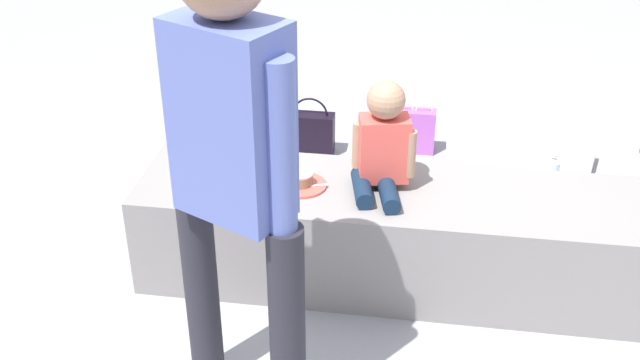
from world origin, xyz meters
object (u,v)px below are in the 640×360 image
object	(u,v)px
handbag_black_leather	(310,132)
adult_standing	(233,152)
water_bottle_far_side	(552,173)
child_seated	(383,143)
cake_box_white	(564,158)
gift_bag	(413,130)
cake_plate	(301,182)
party_cup_red	(578,227)
water_bottle_near_gift	(361,147)

from	to	relation	value
handbag_black_leather	adult_standing	bearing A→B (deg)	-87.53
adult_standing	water_bottle_far_side	size ratio (longest dim) A/B	8.14
child_seated	cake_box_white	size ratio (longest dim) A/B	1.47
water_bottle_far_side	cake_box_white	xyz separation A→B (m)	(0.10, 0.26, -0.04)
child_seated	gift_bag	xyz separation A→B (m)	(0.10, 1.27, -0.55)
cake_plate	handbag_black_leather	size ratio (longest dim) A/B	0.63
adult_standing	cake_box_white	world-z (taller)	adult_standing
gift_bag	cake_box_white	world-z (taller)	gift_bag
water_bottle_far_side	party_cup_red	size ratio (longest dim) A/B	1.87
gift_bag	water_bottle_near_gift	bearing A→B (deg)	-144.73
water_bottle_far_side	party_cup_red	bearing A→B (deg)	-79.99
party_cup_red	adult_standing	bearing A→B (deg)	-136.61
adult_standing	cake_plate	world-z (taller)	adult_standing
adult_standing	handbag_black_leather	xyz separation A→B (m)	(-0.09, 1.99, -0.91)
water_bottle_near_gift	handbag_black_leather	xyz separation A→B (m)	(-0.31, 0.09, 0.03)
adult_standing	water_bottle_near_gift	xyz separation A→B (m)	(0.23, 1.90, -0.94)
adult_standing	gift_bag	distance (m)	2.35
cake_plate	water_bottle_near_gift	size ratio (longest dim) A/B	0.98
water_bottle_far_side	handbag_black_leather	distance (m)	1.39
child_seated	cake_plate	distance (m)	0.39
child_seated	gift_bag	distance (m)	1.38
child_seated	cake_plate	size ratio (longest dim) A/B	2.16
child_seated	adult_standing	distance (m)	1.00
gift_bag	water_bottle_far_side	bearing A→B (deg)	-23.49
child_seated	gift_bag	size ratio (longest dim) A/B	1.53
child_seated	water_bottle_near_gift	xyz separation A→B (m)	(-0.19, 1.06, -0.58)
water_bottle_far_side	handbag_black_leather	xyz separation A→B (m)	(-1.37, 0.22, 0.03)
adult_standing	handbag_black_leather	world-z (taller)	adult_standing
water_bottle_near_gift	cake_box_white	distance (m)	1.17
adult_standing	water_bottle_near_gift	bearing A→B (deg)	83.20
cake_box_white	water_bottle_far_side	bearing A→B (deg)	-111.00
party_cup_red	cake_box_white	distance (m)	0.73
cake_plate	water_bottle_far_side	size ratio (longest dim) A/B	1.06
child_seated	gift_bag	world-z (taller)	child_seated
cake_plate	water_bottle_far_side	bearing A→B (deg)	38.74
child_seated	cake_plate	world-z (taller)	child_seated
gift_bag	cake_box_white	bearing A→B (deg)	-4.88
water_bottle_near_gift	water_bottle_far_side	world-z (taller)	water_bottle_near_gift
party_cup_red	cake_box_white	bearing A→B (deg)	88.66
gift_bag	water_bottle_near_gift	xyz separation A→B (m)	(-0.29, -0.20, -0.03)
child_seated	water_bottle_near_gift	world-z (taller)	child_seated
adult_standing	gift_bag	bearing A→B (deg)	76.21
adult_standing	handbag_black_leather	size ratio (longest dim) A/B	4.89
adult_standing	party_cup_red	distance (m)	2.13
child_seated	party_cup_red	world-z (taller)	child_seated
adult_standing	cake_plate	size ratio (longest dim) A/B	7.70
adult_standing	child_seated	bearing A→B (deg)	63.60
party_cup_red	gift_bag	bearing A→B (deg)	136.68
water_bottle_near_gift	child_seated	bearing A→B (deg)	-79.97
cake_box_white	water_bottle_near_gift	bearing A→B (deg)	-173.60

